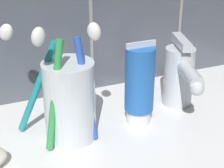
# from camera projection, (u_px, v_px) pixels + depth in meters

# --- Properties ---
(sink_counter) EXTENTS (0.66, 0.31, 0.02)m
(sink_counter) POSITION_uv_depth(u_px,v_px,m) (119.00, 142.00, 0.51)
(sink_counter) COLOR white
(sink_counter) RESTS_ON ground
(toothbrush_cup) EXTENTS (0.12, 0.09, 0.17)m
(toothbrush_cup) POSITION_uv_depth(u_px,v_px,m) (68.00, 99.00, 0.48)
(toothbrush_cup) COLOR silver
(toothbrush_cup) RESTS_ON sink_counter
(toothpaste_tube) EXTENTS (0.04, 0.04, 0.12)m
(toothpaste_tube) POSITION_uv_depth(u_px,v_px,m) (140.00, 84.00, 0.52)
(toothpaste_tube) COLOR white
(toothpaste_tube) RESTS_ON sink_counter
(sink_faucet) EXTENTS (0.05, 0.12, 0.11)m
(sink_faucet) POSITION_uv_depth(u_px,v_px,m) (180.00, 75.00, 0.57)
(sink_faucet) COLOR silver
(sink_faucet) RESTS_ON sink_counter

